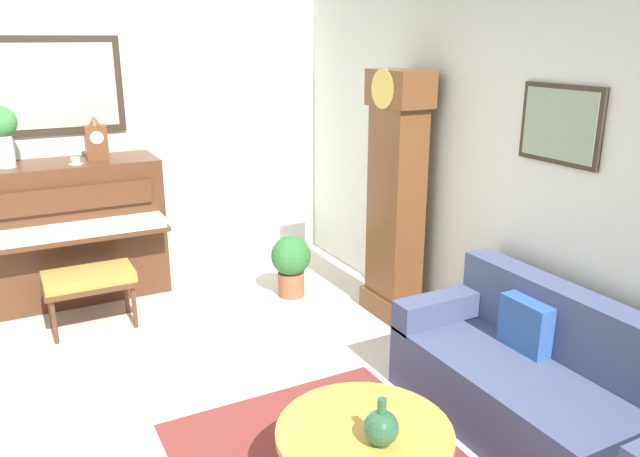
{
  "coord_description": "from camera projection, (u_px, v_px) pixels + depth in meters",
  "views": [
    {
      "loc": [
        3.41,
        -0.71,
        2.26
      ],
      "look_at": [
        -0.47,
        1.33,
        0.9
      ],
      "focal_mm": 34.88,
      "sensor_mm": 36.0,
      "label": 1
    }
  ],
  "objects": [
    {
      "name": "ground_plane",
      "position": [
        167.0,
        422.0,
        3.89
      ],
      "size": [
        6.4,
        6.0,
        0.1
      ],
      "primitive_type": "cube",
      "color": "beige"
    },
    {
      "name": "wall_left",
      "position": [
        82.0,
        134.0,
        5.65
      ],
      "size": [
        0.13,
        4.9,
        2.8
      ],
      "color": "silver",
      "rests_on": "ground_plane"
    },
    {
      "name": "wall_back",
      "position": [
        481.0,
        160.0,
        4.51
      ],
      "size": [
        5.3,
        0.13,
        2.8
      ],
      "color": "silver",
      "rests_on": "ground_plane"
    },
    {
      "name": "piano",
      "position": [
        78.0,
        230.0,
        5.5
      ],
      "size": [
        0.87,
        1.44,
        1.23
      ],
      "color": "#4C2B19",
      "rests_on": "ground_plane"
    },
    {
      "name": "piano_bench",
      "position": [
        89.0,
        281.0,
        4.93
      ],
      "size": [
        0.42,
        0.7,
        0.48
      ],
      "color": "#4C2B19",
      "rests_on": "ground_plane"
    },
    {
      "name": "grandfather_clock",
      "position": [
        396.0,
        203.0,
        5.04
      ],
      "size": [
        0.52,
        0.34,
        2.03
      ],
      "color": "brown",
      "rests_on": "ground_plane"
    },
    {
      "name": "couch",
      "position": [
        549.0,
        390.0,
        3.57
      ],
      "size": [
        1.9,
        0.8,
        0.84
      ],
      "color": "#424C70",
      "rests_on": "ground_plane"
    },
    {
      "name": "coffee_table",
      "position": [
        364.0,
        434.0,
        3.05
      ],
      "size": [
        0.88,
        0.88,
        0.42
      ],
      "color": "gold",
      "rests_on": "ground_plane"
    },
    {
      "name": "mantel_clock",
      "position": [
        96.0,
        140.0,
        5.37
      ],
      "size": [
        0.13,
        0.18,
        0.38
      ],
      "color": "brown",
      "rests_on": "piano"
    },
    {
      "name": "flower_vase",
      "position": [
        1.0,
        129.0,
        5.01
      ],
      "size": [
        0.26,
        0.26,
        0.58
      ],
      "color": "silver",
      "rests_on": "piano"
    },
    {
      "name": "teacup",
      "position": [
        76.0,
        162.0,
        5.21
      ],
      "size": [
        0.12,
        0.12,
        0.06
      ],
      "color": "beige",
      "rests_on": "piano"
    },
    {
      "name": "green_jug",
      "position": [
        381.0,
        427.0,
        2.92
      ],
      "size": [
        0.17,
        0.17,
        0.24
      ],
      "color": "#234C33",
      "rests_on": "coffee_table"
    },
    {
      "name": "potted_plant",
      "position": [
        291.0,
        262.0,
        5.58
      ],
      "size": [
        0.36,
        0.36,
        0.56
      ],
      "color": "#935138",
      "rests_on": "ground_plane"
    }
  ]
}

